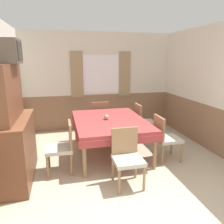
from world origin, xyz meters
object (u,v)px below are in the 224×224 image
at_px(chair_head_near, 127,155).
at_px(dining_table, 110,124).
at_px(tv, 10,51).
at_px(chair_left_near, 63,145).
at_px(chair_head_window, 99,116).
at_px(sideboard, 14,134).
at_px(vase, 106,117).
at_px(chair_right_near, 165,136).
at_px(chair_right_far, 143,120).

bearing_deg(chair_head_near, dining_table, -90.00).
bearing_deg(tv, chair_left_near, -4.42).
height_order(chair_head_window, sideboard, sideboard).
height_order(chair_head_window, vase, chair_head_window).
bearing_deg(vase, chair_head_window, 86.81).
bearing_deg(dining_table, chair_left_near, -149.18).
distance_m(chair_left_near, sideboard, 0.79).
distance_m(dining_table, chair_right_near, 1.11).
xyz_separation_m(dining_table, tv, (-1.64, -0.51, 1.40)).
height_order(chair_left_near, vase, chair_left_near).
distance_m(chair_left_near, chair_head_near, 1.13).
bearing_deg(vase, chair_left_near, -147.09).
xyz_separation_m(chair_head_near, tv, (-1.64, 0.68, 1.54)).
distance_m(chair_right_near, vase, 1.20).
bearing_deg(chair_head_window, sideboard, -132.53).
bearing_deg(chair_left_near, chair_head_window, -28.37).
xyz_separation_m(chair_right_near, tv, (-2.58, 0.05, 1.54)).
bearing_deg(chair_head_window, tv, -133.86).
relative_size(chair_right_near, chair_head_near, 1.00).
height_order(chair_head_window, chair_head_near, same).
bearing_deg(chair_head_near, chair_left_near, -33.37).
bearing_deg(chair_head_near, vase, -86.83).
bearing_deg(tv, chair_head_window, 46.14).
relative_size(chair_left_near, sideboard, 0.48).
xyz_separation_m(dining_table, vase, (-0.07, 0.01, 0.15)).
relative_size(chair_right_far, chair_right_near, 1.00).
bearing_deg(chair_head_near, chair_right_far, -118.37).
bearing_deg(dining_table, chair_head_window, 90.00).
relative_size(chair_head_near, sideboard, 0.48).
relative_size(chair_right_far, tv, 1.73).
relative_size(chair_head_near, tv, 1.73).
relative_size(sideboard, vase, 17.92).
distance_m(chair_right_far, chair_right_near, 1.13).
bearing_deg(dining_table, chair_right_near, -30.82).
height_order(dining_table, chair_left_near, chair_left_near).
xyz_separation_m(chair_right_near, sideboard, (-2.62, -0.07, 0.30)).
height_order(chair_right_near, chair_head_near, same).
xyz_separation_m(chair_left_near, chair_head_near, (0.95, -0.62, 0.00)).
bearing_deg(vase, chair_right_near, -29.37).
bearing_deg(tv, chair_right_near, -1.18).
relative_size(chair_right_far, vase, 8.56).
distance_m(chair_head_near, tv, 2.35).
height_order(chair_left_near, sideboard, sideboard).
distance_m(chair_head_window, vase, 1.22).
bearing_deg(chair_right_far, vase, -61.06).
height_order(chair_head_window, chair_right_near, same).
xyz_separation_m(dining_table, sideboard, (-1.68, -0.64, 0.15)).
height_order(chair_head_near, vase, chair_head_near).
bearing_deg(chair_left_near, chair_right_near, -90.00).
distance_m(chair_right_near, chair_head_near, 1.13).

